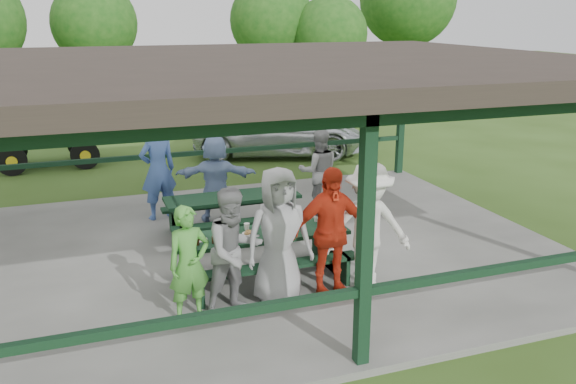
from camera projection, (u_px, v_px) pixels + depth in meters
name	position (u px, v px, depth m)	size (l,w,h in m)	color
ground	(264.00, 253.00, 10.61)	(90.00, 90.00, 0.00)	#314D18
concrete_slab	(264.00, 250.00, 10.60)	(10.00, 8.00, 0.10)	slate
pavilion_structure	(261.00, 69.00, 9.71)	(10.60, 8.60, 3.24)	black
picnic_table_near	(264.00, 249.00, 9.25)	(2.56, 1.39, 0.75)	black
picnic_table_far	(233.00, 211.00, 11.07)	(2.42, 1.39, 0.75)	black
table_setting	(274.00, 228.00, 9.25)	(2.36, 0.45, 0.10)	white
contestant_green	(189.00, 264.00, 7.93)	(0.57, 0.38, 1.57)	green
contestant_grey_left	(234.00, 252.00, 8.09)	(0.86, 0.67, 1.76)	gray
contestant_grey_mid	(279.00, 236.00, 8.37)	(0.95, 0.62, 1.95)	#99999C
contestant_red	(330.00, 232.00, 8.61)	(1.11, 0.46, 1.90)	red
contestant_white_fedora	(368.00, 228.00, 8.73)	(1.36, 0.95, 1.98)	silver
spectator_lblue	(216.00, 178.00, 11.79)	(1.58, 0.50, 1.70)	#86A0CF
spectator_blue	(158.00, 170.00, 11.84)	(0.72, 0.47, 1.98)	#4162AB
spectator_grey	(319.00, 171.00, 12.29)	(0.83, 0.65, 1.70)	gray
pickup_truck	(279.00, 131.00, 17.80)	(2.32, 5.03, 1.40)	silver
farm_trailer	(47.00, 142.00, 16.45)	(3.85, 1.80, 1.34)	navy
tree_left	(94.00, 24.00, 24.33)	(3.39, 3.39, 5.29)	#332014
tree_mid	(272.00, 21.00, 25.18)	(3.47, 3.47, 5.43)	#332014
tree_right	(330.00, 34.00, 24.61)	(3.01, 3.01, 4.70)	#332014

